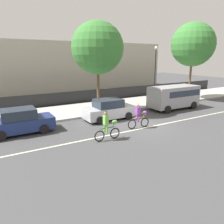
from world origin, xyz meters
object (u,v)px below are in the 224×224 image
at_px(parked_car_silver, 109,110).
at_px(pedestrian_onlooker, 162,92).
at_px(parade_cyclist_lime, 107,126).
at_px(parade_cyclist_purple, 139,116).
at_px(parked_car_navy, 20,122).
at_px(parked_van_grey, 174,96).
at_px(street_lamp_post, 155,65).

height_order(parked_car_silver, pedestrian_onlooker, pedestrian_onlooker).
height_order(parade_cyclist_lime, parade_cyclist_purple, same).
bearing_deg(parked_car_silver, parked_car_navy, 179.68).
bearing_deg(pedestrian_onlooker, parked_car_navy, -167.58).
relative_size(parked_van_grey, pedestrian_onlooker, 3.09).
relative_size(parade_cyclist_lime, parade_cyclist_purple, 1.00).
relative_size(parked_van_grey, parked_car_navy, 1.22).
xyz_separation_m(parade_cyclist_purple, parked_car_navy, (-7.29, 3.02, -0.06)).
bearing_deg(street_lamp_post, parade_cyclist_purple, -136.30).
height_order(parade_cyclist_lime, pedestrian_onlooker, parade_cyclist_lime).
bearing_deg(parade_cyclist_purple, street_lamp_post, 43.70).
relative_size(parade_cyclist_purple, parked_van_grey, 0.38).
height_order(parade_cyclist_lime, street_lamp_post, street_lamp_post).
bearing_deg(parked_car_navy, pedestrian_onlooker, 12.42).
distance_m(parked_car_silver, pedestrian_onlooker, 9.49).
relative_size(parked_car_silver, pedestrian_onlooker, 2.53).
xyz_separation_m(parade_cyclist_lime, street_lamp_post, (11.33, 8.83, 3.15)).
distance_m(parked_car_navy, street_lamp_post, 16.70).
distance_m(parked_car_silver, street_lamp_post, 10.79).
bearing_deg(parked_car_navy, street_lamp_post, 17.54).
bearing_deg(parked_car_navy, parade_cyclist_lime, -42.14).
xyz_separation_m(parade_cyclist_purple, parked_van_grey, (6.45, 2.97, 0.44)).
xyz_separation_m(parked_car_silver, street_lamp_post, (9.03, 4.98, 3.21)).
height_order(parked_car_navy, pedestrian_onlooker, pedestrian_onlooker).
bearing_deg(parked_car_navy, parked_van_grey, -0.23).
height_order(parade_cyclist_purple, parked_van_grey, parked_van_grey).
relative_size(parade_cyclist_lime, pedestrian_onlooker, 1.19).
relative_size(parked_car_silver, street_lamp_post, 0.70).
bearing_deg(parked_car_navy, parked_car_silver, -0.32).
relative_size(parade_cyclist_lime, parked_van_grey, 0.38).
bearing_deg(parked_van_grey, street_lamp_post, 69.36).
relative_size(parade_cyclist_purple, parked_car_navy, 0.47).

